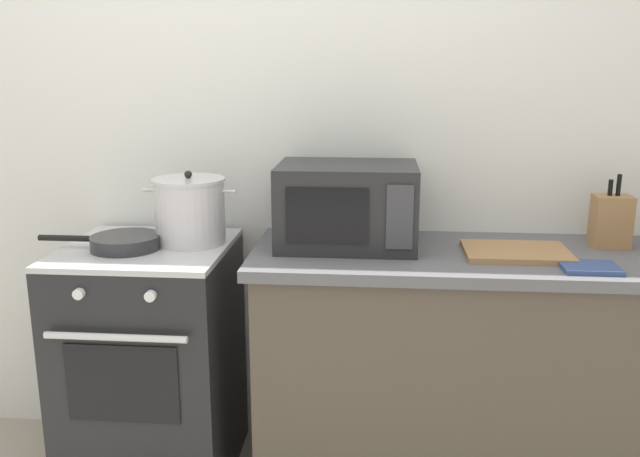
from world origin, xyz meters
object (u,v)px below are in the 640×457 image
object	(u,v)px
frying_pan	(124,242)
knife_block	(611,221)
microwave	(347,205)
stove	(153,362)
cutting_board	(516,252)
oven_mitt	(589,267)
stock_pot	(190,211)

from	to	relation	value
frying_pan	knife_block	distance (m)	1.76
microwave	knife_block	bearing A→B (deg)	3.71
stove	cutting_board	world-z (taller)	cutting_board
frying_pan	oven_mitt	size ratio (longest dim) A/B	2.49
stock_pot	cutting_board	bearing A→B (deg)	-3.04
cutting_board	stock_pot	bearing A→B (deg)	176.96
stock_pot	microwave	distance (m)	0.58
cutting_board	oven_mitt	size ratio (longest dim) A/B	2.00
stove	oven_mitt	distance (m)	1.61
knife_block	microwave	bearing A→B (deg)	-176.29
frying_pan	microwave	distance (m)	0.82
stock_pot	oven_mitt	bearing A→B (deg)	-9.16
frying_pan	cutting_board	bearing A→B (deg)	1.81
stove	oven_mitt	bearing A→B (deg)	-5.91
frying_pan	microwave	size ratio (longest dim) A/B	0.90
microwave	cutting_board	world-z (taller)	microwave
knife_block	oven_mitt	bearing A→B (deg)	-117.46
microwave	cutting_board	bearing A→B (deg)	-7.45
cutting_board	microwave	bearing A→B (deg)	172.55
knife_block	cutting_board	bearing A→B (deg)	-158.65
microwave	stove	bearing A→B (deg)	-173.86
stock_pot	knife_block	xyz separation A→B (m)	(1.54, 0.08, -0.03)
oven_mitt	frying_pan	bearing A→B (deg)	175.85
cutting_board	knife_block	size ratio (longest dim) A/B	1.35
cutting_board	oven_mitt	xyz separation A→B (m)	(0.20, -0.16, -0.00)
knife_block	oven_mitt	distance (m)	0.35
knife_block	oven_mitt	size ratio (longest dim) A/B	1.49
cutting_board	oven_mitt	world-z (taller)	cutting_board
cutting_board	knife_block	world-z (taller)	knife_block
stock_pot	frying_pan	world-z (taller)	stock_pot
stock_pot	cutting_board	distance (m)	1.18
microwave	cutting_board	distance (m)	0.62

